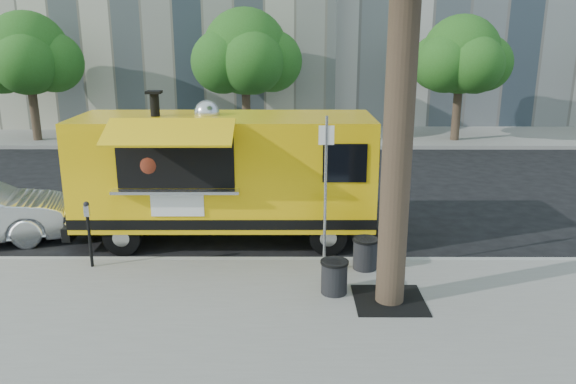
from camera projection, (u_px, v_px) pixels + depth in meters
name	position (u px, v px, depth m)	size (l,w,h in m)	color
ground	(250.00, 248.00, 12.37)	(120.00, 120.00, 0.00)	black
sidewalk	(231.00, 341.00, 8.50)	(60.00, 6.00, 0.15)	gray
curb	(246.00, 262.00, 11.46)	(60.00, 0.14, 0.16)	#999993
far_sidewalk	(270.00, 137.00, 25.34)	(60.00, 5.00, 0.15)	gray
tree_well	(389.00, 300.00, 9.63)	(1.20, 1.20, 0.02)	black
far_tree_a	(27.00, 53.00, 23.22)	(3.42, 3.42, 5.36)	#33261C
far_tree_b	(245.00, 52.00, 23.56)	(3.60, 3.60, 5.50)	#33261C
far_tree_c	(461.00, 55.00, 23.27)	(3.24, 3.24, 5.21)	#33261C
sign_post	(325.00, 186.00, 10.37)	(0.28, 0.06, 3.00)	silver
parking_meter	(88.00, 226.00, 10.82)	(0.11, 0.11, 1.33)	black
food_truck	(224.00, 173.00, 12.49)	(6.82, 3.16, 3.36)	yellow
trash_bin_left	(334.00, 276.00, 9.84)	(0.50, 0.50, 0.60)	black
trash_bin_right	(365.00, 253.00, 10.87)	(0.51, 0.51, 0.61)	black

